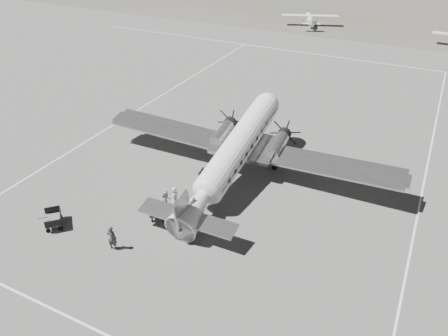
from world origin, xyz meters
TOP-DOWN VIEW (x-y plane):
  - ground at (0.00, 0.00)m, footprint 260.00×260.00m
  - taxi_line_right at (12.00, 0.00)m, footprint 0.15×80.00m
  - taxi_line_left at (-18.00, 10.00)m, footprint 0.15×60.00m
  - taxi_line_horizon at (0.00, 40.00)m, footprint 90.00×0.15m
  - dc3_airliner at (-2.26, 2.99)m, footprint 26.85×18.85m
  - light_plane_left at (-12.26, 56.37)m, footprint 12.83×11.68m
  - baggage_cart_near at (-4.79, -4.25)m, footprint 1.85×1.61m
  - baggage_cart_far at (-11.24, -8.29)m, footprint 2.25×2.24m
  - ground_crew at (-5.86, -8.35)m, footprint 0.76×0.58m
  - ramp_agent at (-4.87, -3.28)m, footprint 0.78×0.97m
  - passenger at (-4.80, -2.31)m, footprint 0.73×0.89m

SIDE VIEW (x-z plane):
  - ground at x=0.00m, z-range 0.00..0.00m
  - taxi_line_right at x=12.00m, z-range 0.00..0.01m
  - taxi_line_left at x=-18.00m, z-range 0.00..0.01m
  - taxi_line_horizon at x=0.00m, z-range 0.00..0.01m
  - baggage_cart_near at x=-4.79m, z-range 0.00..0.87m
  - baggage_cart_far at x=-11.24m, z-range 0.00..1.05m
  - passenger at x=-4.80m, z-range 0.00..1.58m
  - ground_crew at x=-5.86m, z-range 0.00..1.85m
  - ramp_agent at x=-4.87m, z-range 0.00..1.86m
  - light_plane_left at x=-12.26m, z-range 0.00..2.18m
  - dc3_airliner at x=-2.26m, z-range 0.00..5.06m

